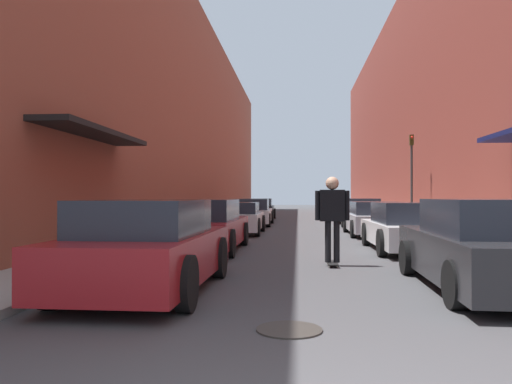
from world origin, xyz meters
The scene contains 17 objects.
ground centered at (0.00, 20.97, 0.00)m, with size 115.31×115.31×0.00m, color #424244.
curb_strip_left centered at (-4.52, 26.21, 0.06)m, with size 1.80×52.41×0.12m.
curb_strip_right centered at (4.52, 26.21, 0.06)m, with size 1.80×52.41×0.12m.
building_row_left centered at (-7.42, 26.20, 5.82)m, with size 4.90×52.41×11.64m.
building_row_right centered at (7.42, 26.20, 6.38)m, with size 4.90×52.41×12.77m.
parked_car_left_0 centered at (-2.47, 5.00, 0.66)m, with size 1.90×4.18×1.36m.
parked_car_left_1 centered at (-2.68, 10.49, 0.64)m, with size 1.95×4.72×1.33m.
parked_car_left_2 centered at (-2.53, 16.38, 0.58)m, with size 1.89×4.02×1.18m.
parked_car_left_3 centered at (-2.46, 22.00, 0.62)m, with size 1.87×4.77×1.28m.
parked_car_left_4 centered at (-2.63, 27.83, 0.62)m, with size 1.90×4.26×1.28m.
parked_car_right_0 centered at (2.63, 5.54, 0.65)m, with size 2.03×4.49×1.37m.
parked_car_right_1 centered at (2.52, 10.89, 0.60)m, with size 1.85×4.41×1.25m.
parked_car_right_2 centered at (2.53, 16.12, 0.59)m, with size 2.04×4.34×1.22m.
parked_car_right_3 centered at (2.67, 21.96, 0.63)m, with size 1.92×4.34×1.31m.
skateboarder centered at (0.44, 7.99, 1.12)m, with size 0.69×0.78×1.81m.
manhole_cover centered at (-0.35, 3.06, 0.01)m, with size 0.70×0.70×0.02m.
traffic_light centered at (4.60, 19.65, 2.52)m, with size 0.16×0.22×3.93m.
Camera 1 is at (-0.25, -2.21, 1.42)m, focal length 35.00 mm.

